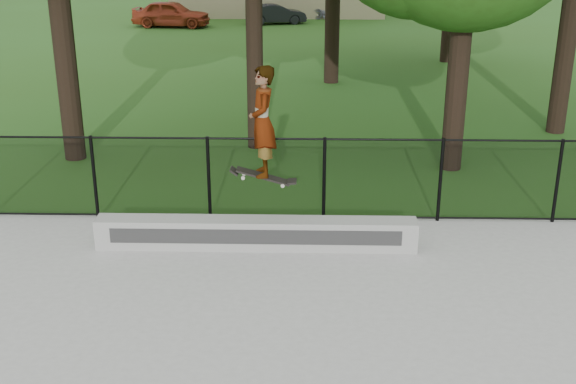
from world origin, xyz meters
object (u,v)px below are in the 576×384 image
object	(u,v)px
car_a	(171,14)
car_c	(301,8)
car_b	(276,14)
grind_ledge	(256,233)
skater_airborne	(263,124)

from	to	relation	value
car_a	car_c	bearing A→B (deg)	-50.96
car_a	car_c	xyz separation A→B (m)	(6.62, 4.27, -0.16)
car_b	car_c	size ratio (longest dim) A/B	0.87
grind_ledge	car_a	xyz separation A→B (m)	(-6.16, 26.94, 0.36)
grind_ledge	skater_airborne	world-z (taller)	skater_airborne
car_a	skater_airborne	world-z (taller)	skater_airborne
grind_ledge	car_c	world-z (taller)	car_c
grind_ledge	skater_airborne	size ratio (longest dim) A/B	2.75
grind_ledge	car_b	size ratio (longest dim) A/B	1.82
car_c	skater_airborne	size ratio (longest dim) A/B	1.75
grind_ledge	car_b	bearing A→B (deg)	91.72
car_a	car_c	size ratio (longest dim) A/B	1.20
grind_ledge	skater_airborne	xyz separation A→B (m)	(0.14, -0.18, 1.86)
car_c	skater_airborne	world-z (taller)	skater_airborne
car_c	skater_airborne	distance (m)	31.44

